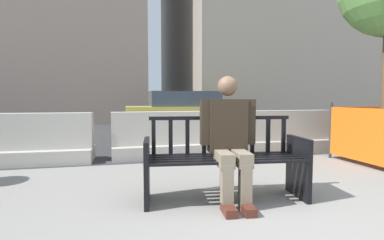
{
  "coord_description": "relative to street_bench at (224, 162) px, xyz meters",
  "views": [
    {
      "loc": [
        -1.53,
        -2.28,
        1.07
      ],
      "look_at": [
        -0.46,
        2.18,
        0.75
      ],
      "focal_mm": 28.0,
      "sensor_mm": 36.0,
      "label": 1
    }
  ],
  "objects": [
    {
      "name": "ground_plane",
      "position": [
        0.46,
        -0.7,
        -0.4
      ],
      "size": [
        200.0,
        200.0,
        0.0
      ],
      "primitive_type": "plane",
      "color": "gray"
    },
    {
      "name": "street_asphalt",
      "position": [
        0.46,
        8.0,
        -0.39
      ],
      "size": [
        120.0,
        12.0,
        0.01
      ],
      "primitive_type": "cube",
      "color": "#333335",
      "rests_on": "ground"
    },
    {
      "name": "street_bench",
      "position": [
        0.0,
        0.0,
        0.0
      ],
      "size": [
        1.74,
        0.71,
        0.88
      ],
      "color": "black",
      "rests_on": "ground"
    },
    {
      "name": "seated_person",
      "position": [
        0.03,
        -0.06,
        0.29
      ],
      "size": [
        0.59,
        0.75,
        1.31
      ],
      "color": "#2D2319",
      "rests_on": "ground"
    },
    {
      "name": "jersey_barrier_centre",
      "position": [
        -0.24,
        2.49,
        -0.06
      ],
      "size": [
        2.02,
        0.73,
        0.84
      ],
      "color": "#ADA89E",
      "rests_on": "ground"
    },
    {
      "name": "jersey_barrier_left",
      "position": [
        -2.54,
        2.43,
        -0.06
      ],
      "size": [
        2.02,
        0.74,
        0.84
      ],
      "color": "#ADA89E",
      "rests_on": "ground"
    },
    {
      "name": "jersey_barrier_right",
      "position": [
        2.23,
        2.53,
        -0.06
      ],
      "size": [
        2.01,
        0.71,
        0.84
      ],
      "color": "#9E998E",
      "rests_on": "ground"
    },
    {
      "name": "car_taxi_near",
      "position": [
        1.18,
        7.19,
        0.29
      ],
      "size": [
        4.27,
        1.92,
        1.33
      ],
      "color": "#DBC64C",
      "rests_on": "ground"
    }
  ]
}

